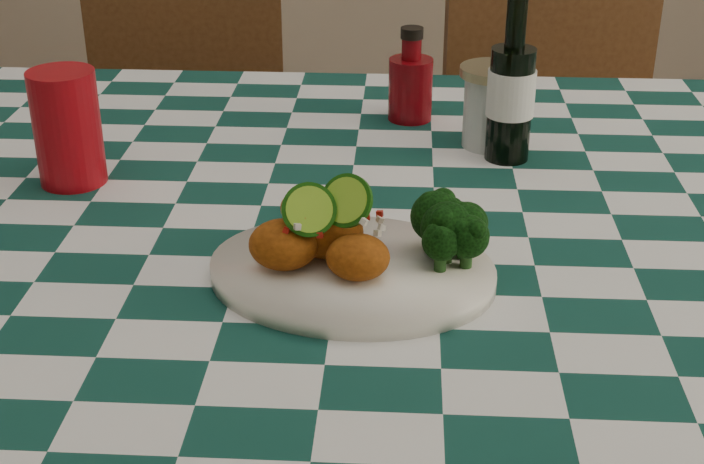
# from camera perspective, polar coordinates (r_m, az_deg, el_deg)

# --- Properties ---
(plate) EXTENTS (0.32, 0.26, 0.02)m
(plate) POSITION_cam_1_polar(r_m,az_deg,el_deg) (1.00, 0.00, -2.37)
(plate) COLOR white
(plate) RESTS_ON dining_table
(fried_chicken_pile) EXTENTS (0.13, 0.10, 0.08)m
(fried_chicken_pile) POSITION_cam_1_polar(r_m,az_deg,el_deg) (0.97, -1.13, 0.31)
(fried_chicken_pile) COLOR #A85010
(fried_chicken_pile) RESTS_ON plate
(broccoli_side) EXTENTS (0.08, 0.08, 0.06)m
(broccoli_side) POSITION_cam_1_polar(r_m,az_deg,el_deg) (0.99, 5.48, -0.15)
(broccoli_side) COLOR black
(broccoli_side) RESTS_ON plate
(red_tumbler) EXTENTS (0.09, 0.09, 0.14)m
(red_tumbler) POSITION_cam_1_polar(r_m,az_deg,el_deg) (1.25, -16.23, 5.84)
(red_tumbler) COLOR #9A0810
(red_tumbler) RESTS_ON dining_table
(ketchup_bottle) EXTENTS (0.08, 0.08, 0.13)m
(ketchup_bottle) POSITION_cam_1_polar(r_m,az_deg,el_deg) (1.41, 3.44, 9.15)
(ketchup_bottle) COLOR #66050A
(ketchup_bottle) RESTS_ON dining_table
(mason_jar) EXTENTS (0.10, 0.10, 0.11)m
(mason_jar) POSITION_cam_1_polar(r_m,az_deg,el_deg) (1.33, 8.12, 7.23)
(mason_jar) COLOR #B2BCBA
(mason_jar) RESTS_ON dining_table
(beer_bottle) EXTENTS (0.08, 0.08, 0.22)m
(beer_bottle) POSITION_cam_1_polar(r_m,az_deg,el_deg) (1.27, 9.29, 8.81)
(beer_bottle) COLOR black
(beer_bottle) RESTS_ON dining_table
(wooden_chair_left) EXTENTS (0.44, 0.45, 0.86)m
(wooden_chair_left) POSITION_cam_1_polar(r_m,az_deg,el_deg) (1.99, -9.54, 1.08)
(wooden_chair_left) COLOR #472814
(wooden_chair_left) RESTS_ON ground
(wooden_chair_right) EXTENTS (0.50, 0.52, 0.96)m
(wooden_chair_right) POSITION_cam_1_polar(r_m,az_deg,el_deg) (1.99, 12.34, 2.28)
(wooden_chair_right) COLOR #472814
(wooden_chair_right) RESTS_ON ground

